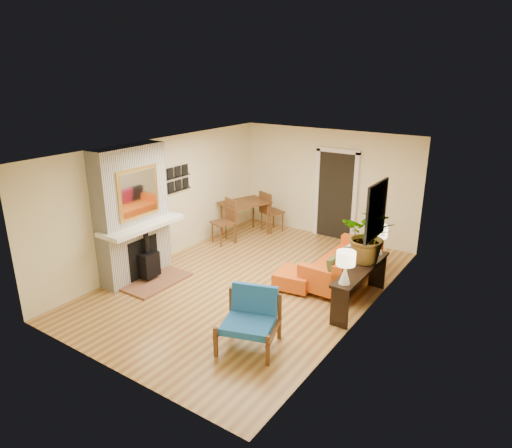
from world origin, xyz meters
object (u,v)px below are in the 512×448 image
object	(u,v)px
sofa	(346,264)
blue_chair	(251,315)
console_table	(361,275)
dining_table	(247,209)
lamp_near	(346,264)
ottoman	(295,278)
houseplant	(369,235)
lamp_far	(379,236)

from	to	relation	value
sofa	blue_chair	xyz separation A→B (m)	(-0.32, -2.77, 0.11)
console_table	dining_table	bearing A→B (deg)	154.25
console_table	lamp_near	bearing A→B (deg)	-90.00
ottoman	lamp_near	distance (m)	1.68
ottoman	houseplant	distance (m)	1.65
sofa	houseplant	xyz separation A→B (m)	(0.58, -0.50, 0.87)
blue_chair	dining_table	size ratio (longest dim) A/B	0.53
console_table	houseplant	bearing A→B (deg)	92.07
blue_chair	console_table	distance (m)	2.20
ottoman	dining_table	bearing A→B (deg)	142.75
dining_table	houseplant	distance (m)	3.96
sofa	dining_table	world-z (taller)	dining_table
dining_table	houseplant	world-z (taller)	houseplant
sofa	dining_table	size ratio (longest dim) A/B	1.04
dining_table	console_table	distance (m)	4.04
blue_chair	ottoman	bearing A→B (deg)	100.25
blue_chair	houseplant	bearing A→B (deg)	68.35
sofa	houseplant	distance (m)	1.16
blue_chair	sofa	bearing A→B (deg)	83.38
sofa	houseplant	world-z (taller)	houseplant
sofa	houseplant	bearing A→B (deg)	-40.42
houseplant	lamp_far	bearing A→B (deg)	88.77
dining_table	lamp_far	xyz separation A→B (m)	(3.64, -1.02, 0.38)
ottoman	console_table	distance (m)	1.32
lamp_near	dining_table	bearing A→B (deg)	145.70
ottoman	lamp_far	xyz separation A→B (m)	(1.27, 0.79, 0.87)
blue_chair	console_table	size ratio (longest dim) A/B	0.56
dining_table	lamp_far	size ratio (longest dim) A/B	3.64
console_table	lamp_far	xyz separation A→B (m)	(0.00, 0.74, 0.49)
ottoman	lamp_near	world-z (taller)	lamp_near
lamp_near	houseplant	distance (m)	1.02
ottoman	houseplant	size ratio (longest dim) A/B	0.76
blue_chair	houseplant	world-z (taller)	houseplant
console_table	lamp_near	distance (m)	0.88
blue_chair	dining_table	xyz separation A→B (m)	(-2.73, 3.76, 0.21)
dining_table	lamp_near	distance (m)	4.43
ottoman	lamp_near	xyz separation A→B (m)	(1.27, -0.68, 0.87)
sofa	lamp_near	size ratio (longest dim) A/B	3.79
dining_table	lamp_near	bearing A→B (deg)	-34.30
blue_chair	lamp_far	world-z (taller)	lamp_far
ottoman	lamp_near	bearing A→B (deg)	-28.15
console_table	houseplant	size ratio (longest dim) A/B	1.86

